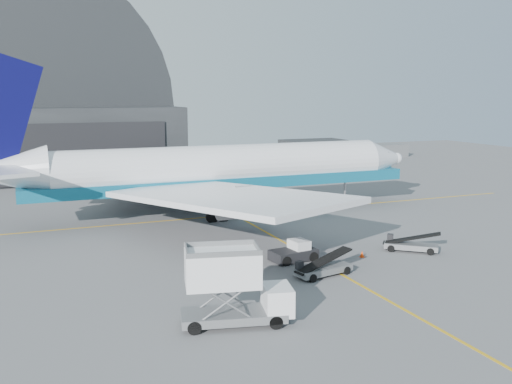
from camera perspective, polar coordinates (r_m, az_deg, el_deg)
name	(u,v)px	position (r m, az deg, el deg)	size (l,w,h in m)	color
ground	(315,259)	(50.11, 5.88, -6.72)	(200.00, 200.00, 0.00)	#565659
taxi_lines	(259,228)	(61.18, 0.28, -3.63)	(80.00, 42.12, 0.02)	#CA9513
hangar	(27,121)	(107.34, -21.96, 6.59)	(50.00, 28.30, 28.00)	black
distant_bldg_a	(313,157)	(130.25, 5.73, 3.46)	(14.00, 8.00, 4.00)	black
distant_bldg_b	(386,156)	(135.73, 12.89, 3.52)	(8.00, 6.00, 2.80)	slate
airliner	(207,171)	(66.73, -4.89, 2.14)	(54.69, 53.03, 19.19)	white
catering_truck	(232,288)	(35.66, -2.40, -9.52)	(7.29, 3.99, 4.74)	slate
pushback_tug	(294,253)	(49.49, 3.87, -6.08)	(4.17, 2.76, 1.81)	black
belt_loader_a	(323,268)	(45.66, 6.70, -7.60)	(5.21, 2.59, 1.95)	slate
belt_loader_b	(410,245)	(54.08, 15.19, -5.13)	(4.65, 4.29, 1.92)	slate
traffic_cone	(362,254)	(51.31, 10.56, -6.13)	(0.40, 0.40, 0.57)	#E23807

